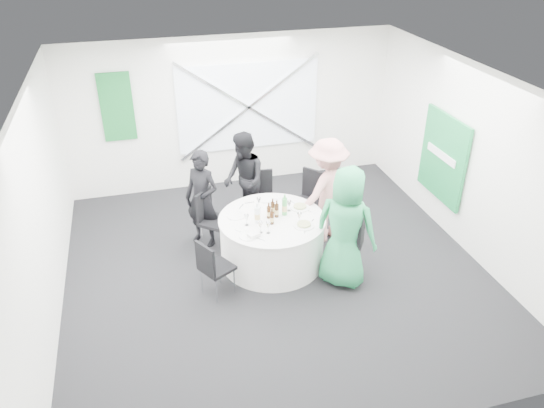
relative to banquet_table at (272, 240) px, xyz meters
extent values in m
plane|color=black|center=(0.00, -0.20, -0.38)|extent=(6.00, 6.00, 0.00)
plane|color=white|center=(0.00, -0.20, 2.42)|extent=(6.00, 6.00, 0.00)
plane|color=white|center=(0.00, 2.80, 1.02)|extent=(6.00, 0.00, 6.00)
plane|color=white|center=(0.00, -3.20, 1.02)|extent=(6.00, 0.00, 6.00)
plane|color=white|center=(-3.00, -0.20, 1.02)|extent=(0.00, 6.00, 6.00)
plane|color=white|center=(3.00, -0.20, 1.02)|extent=(0.00, 6.00, 6.00)
cube|color=silver|center=(0.30, 2.76, 1.12)|extent=(2.60, 0.03, 1.60)
cube|color=silver|center=(0.30, 2.72, 1.12)|extent=(2.63, 0.05, 1.84)
cube|color=silver|center=(0.30, 2.72, 1.12)|extent=(2.63, 0.05, 1.84)
cube|color=#14652B|center=(-2.00, 2.75, 1.32)|extent=(0.55, 0.04, 1.20)
cube|color=#188440|center=(2.94, 0.40, 0.82)|extent=(0.05, 1.20, 1.40)
cylinder|color=silver|center=(0.00, 0.00, -0.01)|extent=(1.52, 1.52, 0.74)
cylinder|color=silver|center=(0.00, 0.00, 0.37)|extent=(1.56, 1.56, 0.02)
cube|color=black|center=(0.12, 1.06, 0.07)|extent=(0.47, 0.47, 0.05)
cube|color=black|center=(0.14, 1.26, 0.33)|extent=(0.41, 0.09, 0.45)
cylinder|color=silver|center=(0.31, 1.21, -0.16)|extent=(0.02, 0.02, 0.43)
cylinder|color=silver|center=(-0.03, 1.25, -0.16)|extent=(0.02, 0.02, 0.43)
cylinder|color=silver|center=(0.27, 0.87, -0.16)|extent=(0.02, 0.02, 0.43)
cylinder|color=silver|center=(-0.07, 0.91, -0.16)|extent=(0.02, 0.02, 0.43)
cube|color=black|center=(-0.72, 0.60, 0.09)|extent=(0.61, 0.61, 0.05)
cube|color=black|center=(-0.88, 0.73, 0.35)|extent=(0.30, 0.35, 0.47)
cylinder|color=silver|center=(-0.74, 0.85, -0.16)|extent=(0.02, 0.02, 0.45)
cylinder|color=silver|center=(-0.97, 0.58, -0.16)|extent=(0.02, 0.02, 0.45)
cylinder|color=silver|center=(-0.47, 0.62, -0.16)|extent=(0.02, 0.02, 0.45)
cylinder|color=silver|center=(-0.70, 0.35, -0.16)|extent=(0.02, 0.02, 0.45)
cube|color=black|center=(0.78, 0.70, 0.12)|extent=(0.65, 0.65, 0.06)
cube|color=black|center=(0.95, 0.85, 0.39)|extent=(0.33, 0.36, 0.50)
cylinder|color=silver|center=(1.05, 0.68, -0.14)|extent=(0.02, 0.02, 0.47)
cylinder|color=silver|center=(0.80, 0.96, -0.14)|extent=(0.02, 0.02, 0.47)
cylinder|color=silver|center=(0.77, 0.43, -0.14)|extent=(0.02, 0.02, 0.47)
cylinder|color=silver|center=(0.52, 0.71, -0.14)|extent=(0.02, 0.02, 0.47)
cube|color=black|center=(0.91, -0.59, 0.09)|extent=(0.61, 0.61, 0.05)
cube|color=black|center=(1.09, -0.71, 0.35)|extent=(0.26, 0.37, 0.47)
cylinder|color=silver|center=(0.96, -0.84, -0.16)|extent=(0.02, 0.02, 0.45)
cylinder|color=silver|center=(1.16, -0.54, -0.16)|extent=(0.02, 0.02, 0.45)
cylinder|color=silver|center=(0.66, -0.64, -0.16)|extent=(0.02, 0.02, 0.45)
cylinder|color=silver|center=(0.86, -0.35, -0.16)|extent=(0.02, 0.02, 0.45)
cube|color=black|center=(-0.91, -0.51, 0.04)|extent=(0.54, 0.54, 0.05)
cube|color=black|center=(-1.08, -0.61, 0.28)|extent=(0.22, 0.35, 0.42)
cylinder|color=silver|center=(-1.13, -0.45, -0.18)|extent=(0.02, 0.02, 0.40)
cylinder|color=silver|center=(-0.97, -0.73, -0.18)|extent=(0.02, 0.02, 0.40)
cylinder|color=silver|center=(-0.85, -0.30, -0.18)|extent=(0.02, 0.02, 0.40)
cylinder|color=silver|center=(-0.69, -0.58, -0.18)|extent=(0.02, 0.02, 0.40)
imported|color=black|center=(-0.89, 0.80, 0.40)|extent=(0.68, 0.66, 1.57)
imported|color=black|center=(-0.14, 1.22, 0.42)|extent=(0.51, 0.82, 1.61)
imported|color=#D68E8A|center=(1.01, 0.45, 0.47)|extent=(1.21, 0.91, 1.70)
imported|color=#29965A|center=(0.84, -0.71, 0.51)|extent=(1.03, 0.99, 1.78)
cylinder|color=white|center=(0.05, 0.58, 0.39)|extent=(0.26, 0.26, 0.01)
cylinder|color=white|center=(-0.49, 0.21, 0.39)|extent=(0.27, 0.27, 0.01)
cylinder|color=white|center=(0.48, 0.19, 0.39)|extent=(0.29, 0.29, 0.01)
cylinder|color=#789450|center=(0.48, 0.19, 0.41)|extent=(0.19, 0.19, 0.02)
cylinder|color=white|center=(0.38, -0.31, 0.39)|extent=(0.30, 0.30, 0.01)
cylinder|color=#789450|center=(0.38, -0.31, 0.41)|extent=(0.19, 0.19, 0.02)
cylinder|color=white|center=(-0.44, -0.38, 0.39)|extent=(0.26, 0.26, 0.01)
cube|color=silver|center=(-0.37, -0.41, 0.42)|extent=(0.19, 0.16, 0.04)
cylinder|color=#3B1F0A|center=(-0.04, 0.03, 0.47)|extent=(0.06, 0.06, 0.18)
cylinder|color=#3B1F0A|center=(-0.04, 0.03, 0.59)|extent=(0.02, 0.02, 0.06)
cylinder|color=tan|center=(-0.04, 0.03, 0.45)|extent=(0.06, 0.06, 0.06)
cylinder|color=#3B1F0A|center=(0.05, 0.14, 0.47)|extent=(0.06, 0.06, 0.18)
cylinder|color=#3B1F0A|center=(0.05, 0.14, 0.59)|extent=(0.02, 0.02, 0.06)
cylinder|color=tan|center=(0.05, 0.14, 0.45)|extent=(0.06, 0.06, 0.06)
cylinder|color=#3B1F0A|center=(0.08, 0.03, 0.48)|extent=(0.06, 0.06, 0.21)
cylinder|color=#3B1F0A|center=(0.08, 0.03, 0.62)|extent=(0.02, 0.02, 0.06)
cylinder|color=tan|center=(0.08, 0.03, 0.46)|extent=(0.06, 0.06, 0.07)
cylinder|color=#3B1F0A|center=(-0.04, -0.14, 0.47)|extent=(0.06, 0.06, 0.18)
cylinder|color=#3B1F0A|center=(-0.04, -0.14, 0.59)|extent=(0.02, 0.02, 0.06)
cylinder|color=tan|center=(-0.04, -0.14, 0.45)|extent=(0.06, 0.06, 0.06)
cylinder|color=green|center=(0.21, 0.06, 0.51)|extent=(0.08, 0.08, 0.27)
cylinder|color=green|center=(0.21, 0.06, 0.68)|extent=(0.03, 0.03, 0.06)
cylinder|color=tan|center=(0.21, 0.06, 0.49)|extent=(0.08, 0.08, 0.09)
cylinder|color=white|center=(-0.23, -0.05, 0.50)|extent=(0.08, 0.08, 0.25)
cylinder|color=white|center=(-0.23, -0.05, 0.66)|extent=(0.03, 0.03, 0.06)
cylinder|color=tan|center=(-0.23, -0.05, 0.48)|extent=(0.08, 0.08, 0.09)
cylinder|color=white|center=(0.30, 0.15, 0.38)|extent=(0.06, 0.06, 0.00)
cylinder|color=white|center=(0.30, 0.15, 0.43)|extent=(0.01, 0.01, 0.10)
cone|color=white|center=(0.30, 0.15, 0.51)|extent=(0.07, 0.07, 0.08)
cylinder|color=white|center=(-0.39, -0.08, 0.38)|extent=(0.06, 0.06, 0.00)
cylinder|color=white|center=(-0.39, -0.08, 0.43)|extent=(0.01, 0.01, 0.10)
cone|color=white|center=(-0.39, -0.08, 0.51)|extent=(0.07, 0.07, 0.08)
cylinder|color=white|center=(-0.25, -0.32, 0.38)|extent=(0.06, 0.06, 0.00)
cylinder|color=white|center=(-0.25, -0.32, 0.43)|extent=(0.01, 0.01, 0.10)
cone|color=white|center=(-0.25, -0.32, 0.51)|extent=(0.07, 0.07, 0.08)
cylinder|color=white|center=(-0.11, 0.35, 0.38)|extent=(0.06, 0.06, 0.00)
cylinder|color=white|center=(-0.11, 0.35, 0.43)|extent=(0.01, 0.01, 0.10)
cone|color=white|center=(-0.11, 0.35, 0.51)|extent=(0.07, 0.07, 0.08)
cylinder|color=white|center=(-0.15, -0.36, 0.38)|extent=(0.06, 0.06, 0.00)
cylinder|color=white|center=(-0.15, -0.36, 0.43)|extent=(0.01, 0.01, 0.10)
cone|color=white|center=(-0.15, -0.36, 0.51)|extent=(0.07, 0.07, 0.08)
cylinder|color=white|center=(0.34, -0.23, 0.38)|extent=(0.06, 0.06, 0.00)
cylinder|color=white|center=(0.34, -0.23, 0.43)|extent=(0.01, 0.01, 0.10)
cone|color=white|center=(0.34, -0.23, 0.51)|extent=(0.07, 0.07, 0.08)
cube|color=silver|center=(0.57, 0.09, 0.38)|extent=(0.08, 0.14, 0.01)
cube|color=silver|center=(0.43, 0.38, 0.38)|extent=(0.08, 0.14, 0.01)
cube|color=silver|center=(0.36, -0.45, 0.38)|extent=(0.10, 0.13, 0.01)
cube|color=silver|center=(0.52, -0.24, 0.38)|extent=(0.11, 0.12, 0.01)
cube|color=silver|center=(-0.36, 0.45, 0.38)|extent=(0.10, 0.13, 0.01)
cube|color=silver|center=(-0.55, 0.17, 0.38)|extent=(0.10, 0.13, 0.01)
cube|color=silver|center=(0.23, 0.53, 0.38)|extent=(0.15, 0.03, 0.01)
cube|color=silver|center=(-0.21, 0.54, 0.38)|extent=(0.15, 0.03, 0.01)
cube|color=silver|center=(-0.53, -0.22, 0.38)|extent=(0.11, 0.12, 0.01)
cube|color=silver|center=(-0.30, -0.49, 0.38)|extent=(0.11, 0.12, 0.01)
camera|label=1|loc=(-1.72, -6.33, 4.33)|focal=35.00mm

